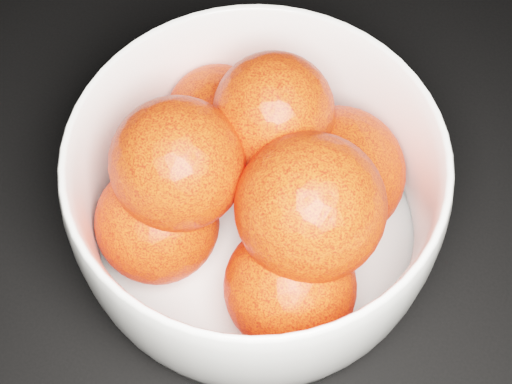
% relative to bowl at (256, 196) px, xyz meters
% --- Properties ---
extents(bowl, '(0.24, 0.24, 0.12)m').
position_rel_bowl_xyz_m(bowl, '(0.00, 0.00, 0.00)').
color(bowl, white).
rests_on(bowl, ground).
extents(orange_pile, '(0.18, 0.18, 0.14)m').
position_rel_bowl_xyz_m(orange_pile, '(0.00, -0.00, 0.02)').
color(orange_pile, '#FF280B').
rests_on(orange_pile, bowl).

